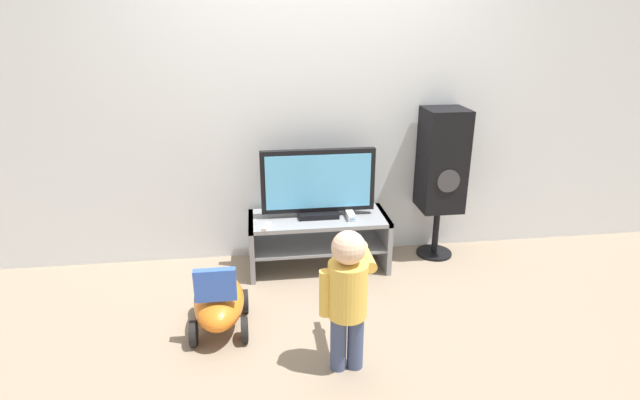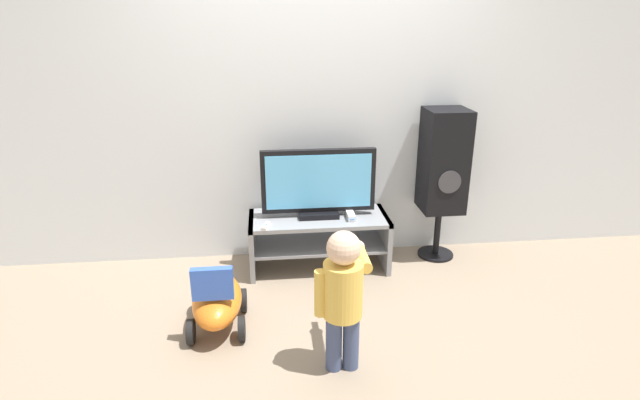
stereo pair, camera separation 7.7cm
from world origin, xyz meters
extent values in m
plane|color=gray|center=(0.00, 0.00, 0.00)|extent=(16.00, 16.00, 0.00)
cube|color=silver|center=(0.00, 0.53, 1.30)|extent=(10.00, 0.06, 2.60)
cube|color=gray|center=(0.00, 0.22, 0.41)|extent=(1.06, 0.45, 0.03)
cube|color=gray|center=(0.00, 0.22, 0.19)|extent=(1.02, 0.41, 0.02)
cube|color=gray|center=(-0.51, 0.22, 0.21)|extent=(0.04, 0.45, 0.42)
cube|color=gray|center=(0.51, 0.22, 0.21)|extent=(0.04, 0.45, 0.42)
cube|color=black|center=(0.00, 0.25, 0.44)|extent=(0.30, 0.20, 0.04)
cube|color=black|center=(0.00, 0.25, 0.70)|extent=(0.85, 0.05, 0.48)
cube|color=#59B2EA|center=(0.00, 0.22, 0.70)|extent=(0.78, 0.01, 0.41)
cube|color=white|center=(0.23, 0.18, 0.45)|extent=(0.06, 0.18, 0.05)
cube|color=#3F8CE5|center=(0.23, 0.09, 0.45)|extent=(0.03, 0.00, 0.01)
cube|color=white|center=(-0.40, 0.06, 0.44)|extent=(0.07, 0.13, 0.02)
cylinder|color=#337FD8|center=(-0.40, 0.06, 0.45)|extent=(0.01, 0.01, 0.00)
cylinder|color=#3F4C72|center=(-0.05, -0.98, 0.17)|extent=(0.09, 0.09, 0.34)
cylinder|color=#3F4C72|center=(0.05, -0.98, 0.17)|extent=(0.09, 0.09, 0.34)
cylinder|color=#E5B74C|center=(0.00, -0.98, 0.50)|extent=(0.21, 0.21, 0.31)
sphere|color=beige|center=(0.00, -0.98, 0.74)|extent=(0.18, 0.18, 0.18)
cylinder|color=#E5B74C|center=(-0.12, -0.98, 0.49)|extent=(0.07, 0.07, 0.26)
cylinder|color=#E5B74C|center=(0.13, -0.85, 0.62)|extent=(0.07, 0.26, 0.07)
sphere|color=beige|center=(0.13, -0.72, 0.62)|extent=(0.08, 0.08, 0.08)
cube|color=white|center=(0.13, -0.68, 0.62)|extent=(0.03, 0.13, 0.02)
cylinder|color=black|center=(0.98, 0.31, 0.01)|extent=(0.29, 0.29, 0.02)
cylinder|color=black|center=(0.98, 0.31, 0.21)|extent=(0.05, 0.05, 0.41)
cube|color=black|center=(0.98, 0.31, 0.81)|extent=(0.32, 0.32, 0.80)
cylinder|color=#38383D|center=(0.98, 0.15, 0.69)|extent=(0.18, 0.01, 0.18)
ellipsoid|color=orange|center=(-0.72, -0.50, 0.19)|extent=(0.30, 0.59, 0.22)
cube|color=blue|center=(-0.72, -0.66, 0.40)|extent=(0.24, 0.05, 0.20)
cylinder|color=black|center=(-0.87, -0.34, 0.08)|extent=(0.04, 0.15, 0.15)
cylinder|color=black|center=(-0.57, -0.34, 0.08)|extent=(0.04, 0.15, 0.15)
cylinder|color=black|center=(-0.87, -0.66, 0.08)|extent=(0.04, 0.15, 0.15)
cylinder|color=black|center=(-0.57, -0.66, 0.08)|extent=(0.04, 0.15, 0.15)
camera|label=1|loc=(-0.45, -3.25, 1.87)|focal=28.00mm
camera|label=2|loc=(-0.37, -3.26, 1.87)|focal=28.00mm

